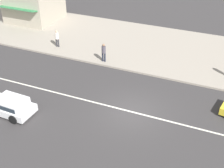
% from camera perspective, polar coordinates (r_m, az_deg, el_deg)
% --- Properties ---
extents(ground_plane, '(160.00, 160.00, 0.00)m').
position_cam_1_polar(ground_plane, '(20.48, 3.66, -5.11)').
color(ground_plane, '#383535').
extents(lane_centre_stripe, '(50.40, 0.14, 0.01)m').
position_cam_1_polar(lane_centre_stripe, '(20.47, 3.66, -5.10)').
color(lane_centre_stripe, silver).
rests_on(lane_centre_stripe, ground).
extents(kerb_strip, '(68.00, 10.00, 0.15)m').
position_cam_1_polar(kerb_strip, '(28.69, 10.55, 6.10)').
color(kerb_strip, '#9E9384').
rests_on(kerb_strip, ground).
extents(hatchback_white_1, '(3.70, 1.86, 1.10)m').
position_cam_1_polar(hatchback_white_1, '(21.12, -18.34, -3.66)').
color(hatchback_white_1, white).
rests_on(hatchback_white_1, ground).
extents(pedestrian_by_shop, '(0.34, 0.34, 1.58)m').
position_cam_1_polar(pedestrian_by_shop, '(25.73, -1.53, 5.99)').
color(pedestrian_by_shop, '#232838').
rests_on(pedestrian_by_shop, kerb_strip).
extents(pedestrian_far_end, '(0.34, 0.34, 1.57)m').
position_cam_1_polar(pedestrian_far_end, '(28.79, -10.04, 8.40)').
color(pedestrian_far_end, '#333338').
rests_on(pedestrian_far_end, kerb_strip).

